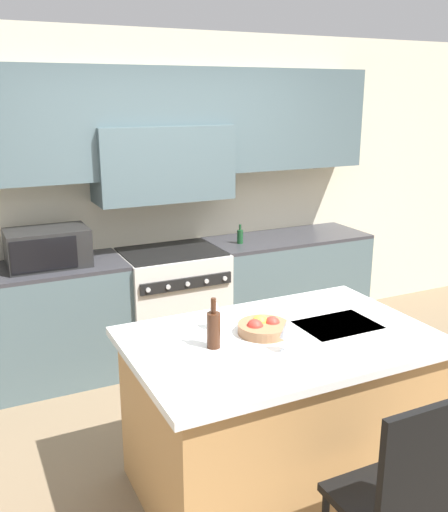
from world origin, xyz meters
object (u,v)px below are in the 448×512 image
at_px(island_chair, 398,493).
at_px(fruit_bowl, 263,327).
at_px(oil_bottle_on_counter, 240,236).
at_px(microwave, 48,248).
at_px(range_stove, 172,304).
at_px(wine_glass_near, 287,329).
at_px(wine_glass_far, 215,308).
at_px(wine_bottle, 214,329).

relative_size(island_chair, fruit_bowl, 3.57).
bearing_deg(oil_bottle_on_counter, microwave, 178.98).
bearing_deg(island_chair, oil_bottle_on_counter, 76.46).
bearing_deg(range_stove, wine_glass_near, -93.71).
relative_size(range_stove, oil_bottle_on_counter, 5.64).
distance_m(island_chair, wine_glass_near, 0.89).
height_order(range_stove, island_chair, island_chair).
bearing_deg(microwave, wine_glass_far, -68.29).
relative_size(microwave, island_chair, 0.58).
distance_m(wine_glass_far, fruit_bowl, 0.29).
height_order(range_stove, fruit_bowl, fruit_bowl).
height_order(range_stove, microwave, microwave).
bearing_deg(microwave, range_stove, -1.09).
height_order(wine_bottle, wine_glass_far, wine_bottle).
xyz_separation_m(microwave, wine_glass_near, (0.84, -2.03, -0.03)).
bearing_deg(wine_bottle, wine_glass_near, -33.52).
distance_m(wine_glass_near, fruit_bowl, 0.27).
relative_size(wine_glass_far, oil_bottle_on_counter, 1.09).
height_order(wine_glass_near, oil_bottle_on_counter, wine_glass_near).
bearing_deg(fruit_bowl, range_stove, 86.00).
xyz_separation_m(island_chair, wine_glass_near, (-0.11, 0.74, 0.48)).
height_order(wine_glass_near, wine_glass_far, same).
height_order(wine_bottle, wine_glass_near, wine_bottle).
relative_size(island_chair, wine_glass_far, 5.62).
distance_m(wine_glass_near, oil_bottle_on_counter, 2.15).
height_order(island_chair, fruit_bowl, island_chair).
bearing_deg(microwave, fruit_bowl, -64.37).
bearing_deg(oil_bottle_on_counter, fruit_bowl, -113.51).
height_order(microwave, oil_bottle_on_counter, microwave).
height_order(microwave, fruit_bowl, microwave).
relative_size(wine_bottle, oil_bottle_on_counter, 1.61).
xyz_separation_m(wine_glass_near, fruit_bowl, (0.01, 0.26, -0.09)).
bearing_deg(wine_glass_near, wine_glass_far, 115.57).
bearing_deg(microwave, oil_bottle_on_counter, -1.02).
bearing_deg(range_stove, fruit_bowl, -94.00).
relative_size(wine_bottle, fruit_bowl, 0.94).
bearing_deg(wine_glass_far, wine_glass_near, -64.43).
height_order(microwave, wine_bottle, microwave).
bearing_deg(wine_glass_far, island_chair, -75.02).
xyz_separation_m(wine_bottle, oil_bottle_on_counter, (1.08, 1.80, -0.03)).
xyz_separation_m(microwave, oil_bottle_on_counter, (1.61, -0.03, -0.08)).
xyz_separation_m(range_stove, fruit_bowl, (-0.12, -1.76, 0.49)).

